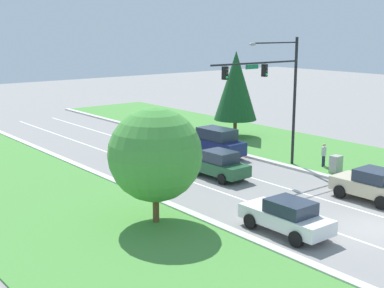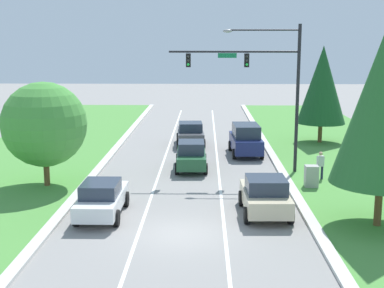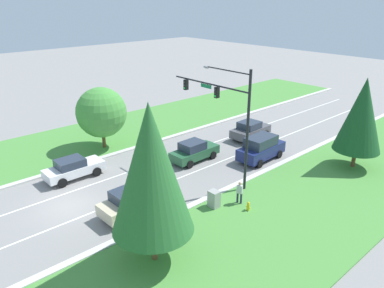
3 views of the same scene
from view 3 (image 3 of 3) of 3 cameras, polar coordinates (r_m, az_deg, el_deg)
The scene contains 18 objects.
ground_plane at distance 27.16m, azimuth -18.30°, elevation -8.99°, with size 160.00×160.00×0.00m, color gray.
curb_strip_right at distance 22.76m, azimuth -12.17°, elevation -14.56°, with size 0.50×90.00×0.15m.
curb_strip_left at distance 31.89m, azimuth -22.58°, elevation -4.72°, with size 0.50×90.00×0.15m.
grass_verge_left at distance 36.56m, azimuth -25.47°, elevation -1.91°, with size 10.00×90.00×0.08m.
lane_stripe_inner_left at distance 28.64m, azimuth -19.82°, elevation -7.52°, with size 0.14×81.00×0.01m.
lane_stripe_inner_right at distance 25.72m, azimuth -16.60°, elevation -10.61°, with size 0.14×81.00×0.01m.
traffic_signal_mast at distance 27.20m, azimuth 5.23°, elevation 5.56°, with size 7.73×0.41×8.87m.
forest_sedan at distance 32.21m, azimuth 0.32°, elevation -1.10°, with size 2.06×4.56×1.80m.
champagne_sedan at distance 24.80m, azimuth -9.32°, elevation -8.76°, with size 2.24×4.24×1.80m.
white_sedan at distance 30.62m, azimuth -17.64°, elevation -3.52°, with size 1.98×4.59×1.66m.
graphite_sedan at distance 37.70m, azimuth 8.87°, elevation 2.13°, with size 2.32×4.47×1.81m.
navy_suv at distance 32.86m, azimuth 10.47°, elevation -0.59°, with size 2.28×4.78×2.18m.
utility_cabinet at distance 25.40m, azimuth 3.37°, elevation -8.43°, with size 0.70×0.60×1.25m.
pedestrian at distance 25.83m, azimuth 7.26°, elevation -7.24°, with size 0.43×0.34×1.69m.
fire_hydrant at distance 25.39m, azimuth 8.56°, elevation -9.42°, with size 0.34×0.20×0.70m.
conifer_near_right_tree at distance 18.50m, azimuth -6.28°, elevation -3.89°, with size 4.30×4.30×8.85m.
oak_near_left_tree at distance 35.09m, azimuth -13.64°, elevation 4.69°, with size 4.59×4.59×5.77m.
conifer_far_right_tree at distance 32.56m, azimuth 24.41°, elevation 4.07°, with size 3.73×3.73×7.57m.
Camera 3 is at (22.07, -8.52, 13.34)m, focal length 35.00 mm.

